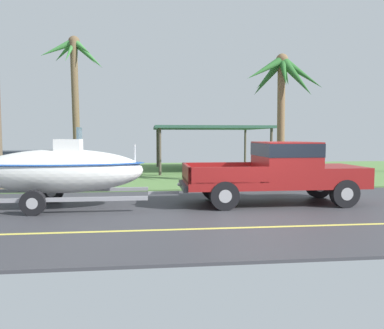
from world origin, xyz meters
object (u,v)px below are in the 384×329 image
object	(u,v)px
boat_on_trailer	(60,171)
palm_tree_near_left	(76,70)
palm_tree_mid	(282,84)
carport_awning	(208,129)
pickup_truck_towing	(284,169)
parked_sedan_near	(7,167)

from	to	relation	value
boat_on_trailer	palm_tree_near_left	bearing A→B (deg)	97.59
palm_tree_mid	carport_awning	bearing A→B (deg)	106.00
pickup_truck_towing	boat_on_trailer	bearing A→B (deg)	-180.00
pickup_truck_towing	palm_tree_mid	world-z (taller)	palm_tree_mid
carport_awning	palm_tree_mid	bearing A→B (deg)	-74.00
boat_on_trailer	palm_tree_mid	distance (m)	9.31
pickup_truck_towing	palm_tree_near_left	xyz separation A→B (m)	(-7.83, 9.86, 4.48)
palm_tree_mid	parked_sedan_near	bearing A→B (deg)	166.98
pickup_truck_towing	boat_on_trailer	world-z (taller)	boat_on_trailer
parked_sedan_near	pickup_truck_towing	bearing A→B (deg)	-32.95
pickup_truck_towing	boat_on_trailer	size ratio (longest dim) A/B	0.93
pickup_truck_towing	boat_on_trailer	distance (m)	6.52
pickup_truck_towing	boat_on_trailer	xyz separation A→B (m)	(-6.52, -0.00, 0.03)
pickup_truck_towing	palm_tree_near_left	world-z (taller)	palm_tree_near_left
parked_sedan_near	boat_on_trailer	bearing A→B (deg)	-60.37
pickup_truck_towing	palm_tree_mid	bearing A→B (deg)	71.65
pickup_truck_towing	carport_awning	world-z (taller)	carport_awning
palm_tree_mid	boat_on_trailer	bearing A→B (deg)	-153.00
carport_awning	palm_tree_near_left	distance (m)	7.89
boat_on_trailer	palm_tree_mid	xyz separation A→B (m)	(7.84, 3.99, 3.05)
boat_on_trailer	palm_tree_near_left	xyz separation A→B (m)	(-1.31, 9.86, 4.45)
palm_tree_near_left	pickup_truck_towing	bearing A→B (deg)	-51.54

